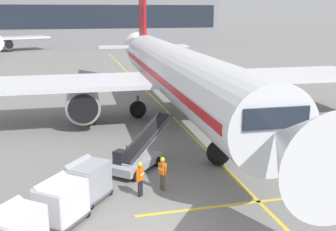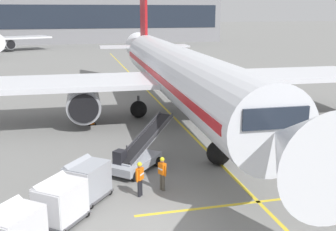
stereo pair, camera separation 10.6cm
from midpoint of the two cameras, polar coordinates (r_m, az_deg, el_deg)
The scene contains 14 objects.
ground_plane at distance 17.44m, azimuth -1.41°, elevation -15.33°, with size 600.00×600.00×0.00m, color slate.
parked_airplane at distance 32.92m, azimuth 1.35°, elevation 6.03°, with size 33.19×43.72×14.64m.
belt_loader at distance 22.86m, azimuth -4.21°, elevation -5.65°, with size 4.57×4.92×2.58m.
baggage_cart_lead at distance 19.60m, azimuth -11.27°, elevation -8.83°, with size 2.49×2.64×1.91m.
baggage_cart_second at distance 17.82m, azimuth -14.85°, elevation -11.53°, with size 2.49×2.64×1.91m.
baggage_cart_third at distance 16.14m, azimuth -20.86°, elevation -14.93°, with size 2.49×2.64×1.91m.
ground_crew_by_loader at distance 19.57m, azimuth -3.85°, elevation -8.61°, with size 0.43×0.46×1.74m.
ground_crew_by_carts at distance 20.15m, azimuth -0.67°, elevation -7.89°, with size 0.38×0.52×1.74m.
ground_crew_marshaller at distance 19.21m, azimuth -11.58°, elevation -9.36°, with size 0.39×0.52×1.74m.
safety_cone_engine_keepout at distance 32.30m, azimuth -10.63°, elevation -0.69°, with size 0.61×0.61×0.69m.
safety_cone_wingtip at distance 32.38m, azimuth -11.39°, elevation -0.69°, with size 0.61×0.61×0.69m.
apron_guidance_line_lead_in at distance 32.95m, azimuth 1.40°, elevation -0.73°, with size 0.20×110.00×0.01m.
apron_guidance_line_stop_bar at distance 19.90m, azimuth 13.08°, elevation -11.72°, with size 12.00×0.20×0.01m.
terminal_building at distance 121.41m, azimuth -19.55°, elevation 13.01°, with size 108.55×17.45×14.33m.
Camera 2 is at (-3.09, -14.80, 8.69)m, focal length 43.22 mm.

